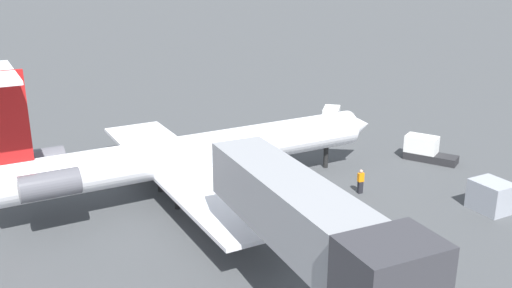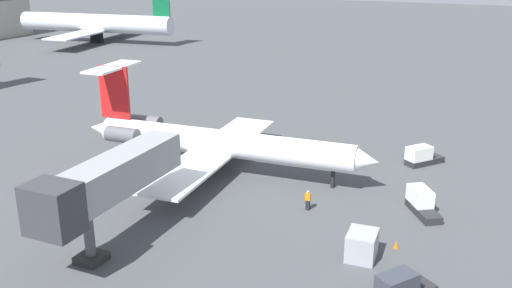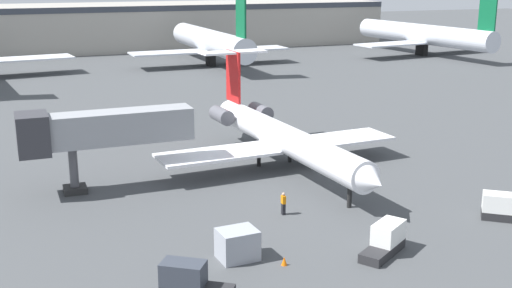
% 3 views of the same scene
% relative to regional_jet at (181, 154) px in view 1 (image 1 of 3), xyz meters
% --- Properties ---
extents(ground_plane, '(400.00, 400.00, 0.10)m').
position_rel_regional_jet_xyz_m(ground_plane, '(1.47, -1.60, -3.04)').
color(ground_plane, '#424447').
extents(regional_jet, '(22.73, 29.21, 9.38)m').
position_rel_regional_jet_xyz_m(regional_jet, '(0.00, 0.00, 0.00)').
color(regional_jet, white).
rests_on(regional_jet, ground_plane).
extents(jet_bridge, '(13.78, 3.23, 6.69)m').
position_rel_regional_jet_xyz_m(jet_bridge, '(-16.24, -0.57, 1.98)').
color(jet_bridge, gray).
rests_on(jet_bridge, ground_plane).
extents(ground_crew_marshaller, '(0.27, 0.41, 1.69)m').
position_rel_regional_jet_xyz_m(ground_crew_marshaller, '(-4.36, -11.08, -2.13)').
color(ground_crew_marshaller, black).
rests_on(ground_crew_marshaller, ground_plane).
extents(baggage_tug_lead, '(4.11, 3.38, 1.90)m').
position_rel_regional_jet_xyz_m(baggage_tug_lead, '(-0.93, -19.46, -2.15)').
color(baggage_tug_lead, '#262628').
rests_on(baggage_tug_lead, ground_plane).
extents(baggage_tug_spare, '(4.02, 3.56, 1.90)m').
position_rel_regional_jet_xyz_m(baggage_tug_spare, '(10.04, -17.64, -2.15)').
color(baggage_tug_spare, '#262628').
rests_on(baggage_tug_spare, ground_plane).
extents(cargo_container_uld, '(2.49, 2.10, 1.90)m').
position_rel_regional_jet_xyz_m(cargo_container_uld, '(-9.98, -16.98, -2.04)').
color(cargo_container_uld, '#999EA8').
rests_on(cargo_container_uld, ground_plane).
extents(traffic_cone_near, '(0.36, 0.36, 0.55)m').
position_rel_regional_jet_xyz_m(traffic_cone_near, '(-7.65, -18.88, -2.71)').
color(traffic_cone_near, orange).
rests_on(traffic_cone_near, ground_plane).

